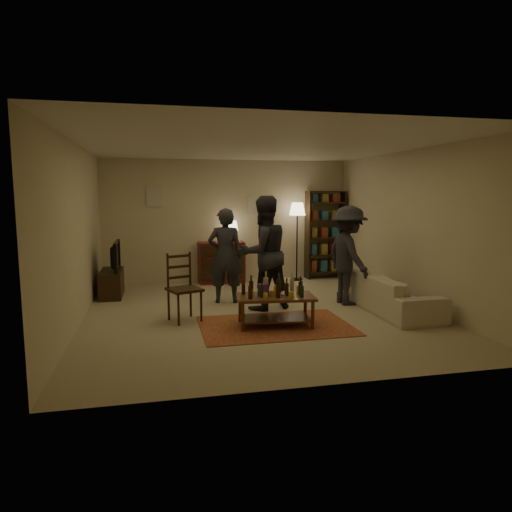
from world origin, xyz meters
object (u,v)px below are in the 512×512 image
object	(u,v)px
tv_stand	(112,276)
person_by_sofa	(348,255)
dining_chair	(183,284)
sofa	(391,293)
dresser	(222,261)
floor_lamp	(297,214)
person_right	(263,253)
person_left	(225,256)
coffee_table	(275,299)
bookshelf	(325,234)

from	to	relation	value
tv_stand	person_by_sofa	world-z (taller)	person_by_sofa
dining_chair	sofa	distance (m)	3.44
dresser	tv_stand	bearing A→B (deg)	-157.93
floor_lamp	sofa	size ratio (longest dim) A/B	0.84
person_right	person_by_sofa	bearing A→B (deg)	164.35
person_left	person_by_sofa	distance (m)	2.18
coffee_table	person_left	xyz separation A→B (m)	(-0.47, 1.66, 0.44)
tv_stand	person_by_sofa	size ratio (longest dim) A/B	0.61
person_by_sofa	dining_chair	bearing A→B (deg)	93.27
coffee_table	person_left	world-z (taller)	person_left
dining_chair	tv_stand	distance (m)	2.35
dining_chair	person_left	world-z (taller)	person_left
dining_chair	coffee_table	bearing A→B (deg)	-46.60
person_left	person_right	xyz separation A→B (m)	(0.55, -0.61, 0.11)
sofa	dining_chair	bearing A→B (deg)	86.69
coffee_table	sofa	size ratio (longest dim) A/B	0.57
tv_stand	person_right	size ratio (longest dim) A/B	0.55
coffee_table	bookshelf	bearing A→B (deg)	59.03
dining_chair	floor_lamp	distance (m)	4.07
floor_lamp	person_right	size ratio (longest dim) A/B	0.92
floor_lamp	bookshelf	bearing A→B (deg)	10.20
bookshelf	person_by_sofa	distance (m)	2.60
person_left	tv_stand	bearing A→B (deg)	-15.26
person_left	person_right	size ratio (longest dim) A/B	0.89
tv_stand	dresser	bearing A→B (deg)	22.07
person_left	coffee_table	bearing A→B (deg)	116.26
dining_chair	person_left	size ratio (longest dim) A/B	0.63
dining_chair	sofa	bearing A→B (deg)	-24.03
dresser	person_by_sofa	world-z (taller)	person_by_sofa
person_left	bookshelf	bearing A→B (deg)	-133.23
coffee_table	floor_lamp	distance (m)	3.92
dining_chair	dresser	size ratio (longest dim) A/B	0.78
bookshelf	person_by_sofa	size ratio (longest dim) A/B	1.16
bookshelf	floor_lamp	bearing A→B (deg)	-169.80
sofa	person_left	world-z (taller)	person_left
tv_stand	person_left	bearing A→B (deg)	-25.52
person_left	person_by_sofa	xyz separation A→B (m)	(2.10, -0.58, 0.02)
dresser	dining_chair	bearing A→B (deg)	-109.45
tv_stand	person_by_sofa	xyz separation A→B (m)	(4.14, -1.56, 0.49)
bookshelf	person_left	distance (m)	3.29
sofa	person_right	distance (m)	2.23
sofa	floor_lamp	bearing A→B (deg)	12.52
bookshelf	sofa	bearing A→B (deg)	-90.82
tv_stand	sofa	bearing A→B (deg)	-25.34
tv_stand	sofa	xyz separation A→B (m)	(4.64, -2.20, -0.08)
tv_stand	bookshelf	distance (m)	4.84
bookshelf	sofa	world-z (taller)	bookshelf
tv_stand	person_right	world-z (taller)	person_right
floor_lamp	person_by_sofa	xyz separation A→B (m)	(0.18, -2.41, -0.62)
coffee_table	person_right	world-z (taller)	person_right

